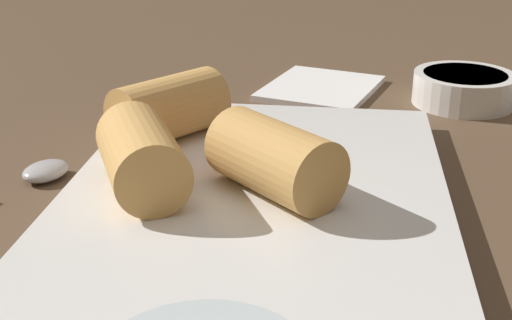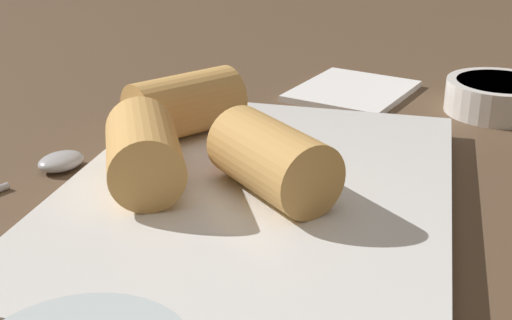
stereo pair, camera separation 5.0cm
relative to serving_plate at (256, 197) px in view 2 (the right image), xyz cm
name	(u,v)px [view 2 (the right image)]	position (x,y,z in cm)	size (l,w,h in cm)	color
table_surface	(281,210)	(-2.00, 1.28, -1.76)	(180.00, 140.00, 2.00)	brown
serving_plate	(256,197)	(0.00, 0.00, 0.00)	(33.43, 24.56, 1.50)	white
roll_front_left	(143,149)	(1.05, -7.24, 3.09)	(9.66, 7.89, 4.70)	#DBA356
roll_front_right	(190,104)	(-8.44, -7.33, 3.09)	(9.56, 8.88, 4.70)	#DBA356
roll_back_left	(265,157)	(0.49, 0.68, 3.09)	(9.21, 9.38, 4.70)	#DBA356
dipping_bowl_near	(498,95)	(-23.83, 16.36, 0.83)	(9.28, 9.28, 2.93)	white
spoon	(43,169)	(-1.18, -16.10, -0.21)	(15.29, 8.44, 1.23)	#B2B2B7
napkin	(353,91)	(-26.10, 3.10, -0.46)	(14.03, 12.87, 0.60)	white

